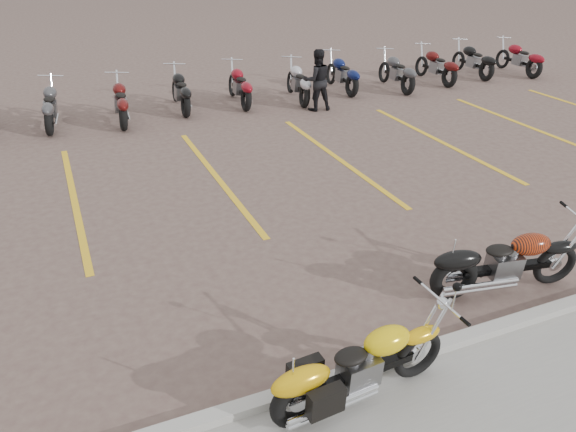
{
  "coord_description": "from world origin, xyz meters",
  "views": [
    {
      "loc": [
        -2.76,
        -6.02,
        4.4
      ],
      "look_at": [
        0.06,
        0.53,
        0.75
      ],
      "focal_mm": 35.0,
      "sensor_mm": 36.0,
      "label": 1
    }
  ],
  "objects": [
    {
      "name": "flame_cruiser",
      "position": [
        2.35,
        -1.31,
        0.44
      ],
      "size": [
        2.14,
        0.53,
        0.89
      ],
      "rotation": [
        0.1,
        0.0,
        -0.18
      ],
      "color": "black",
      "rests_on": "ground"
    },
    {
      "name": "person_b",
      "position": [
        3.86,
        7.44,
        0.81
      ],
      "size": [
        0.86,
        0.71,
        1.62
      ],
      "primitive_type": "imported",
      "rotation": [
        0.0,
        0.0,
        3.02
      ],
      "color": "black",
      "rests_on": "ground"
    },
    {
      "name": "curb",
      "position": [
        0.0,
        -2.0,
        0.06
      ],
      "size": [
        60.0,
        0.18,
        0.12
      ],
      "primitive_type": "cube",
      "color": "#ADAAA3",
      "rests_on": "ground"
    },
    {
      "name": "yellow_cruiser",
      "position": [
        -0.4,
        -2.3,
        0.42
      ],
      "size": [
        2.07,
        0.35,
        0.85
      ],
      "rotation": [
        0.07,
        0.0,
        0.08
      ],
      "color": "black",
      "rests_on": "ground"
    },
    {
      "name": "bg_bike_row",
      "position": [
        1.28,
        8.69,
        0.55
      ],
      "size": [
        22.22,
        2.04,
        1.1
      ],
      "color": "black",
      "rests_on": "ground"
    },
    {
      "name": "parking_stripes",
      "position": [
        0.0,
        4.0,
        0.0
      ],
      "size": [
        38.0,
        5.5,
        0.01
      ],
      "primitive_type": null,
      "color": "yellow",
      "rests_on": "ground"
    },
    {
      "name": "ground",
      "position": [
        0.0,
        0.0,
        0.0
      ],
      "size": [
        100.0,
        100.0,
        0.0
      ],
      "primitive_type": "plane",
      "color": "#735D52",
      "rests_on": "ground"
    }
  ]
}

